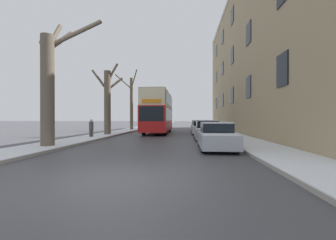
{
  "coord_description": "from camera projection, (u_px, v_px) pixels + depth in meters",
  "views": [
    {
      "loc": [
        1.83,
        -5.72,
        1.58
      ],
      "look_at": [
        0.27,
        13.98,
        1.49
      ],
      "focal_mm": 24.0,
      "sensor_mm": 36.0,
      "label": 1
    }
  ],
  "objects": [
    {
      "name": "ground_plane",
      "position": [
        116.0,
        180.0,
        5.85
      ],
      "size": [
        320.0,
        320.0,
        0.0
      ],
      "primitive_type": "plane",
      "color": "#424247"
    },
    {
      "name": "oncoming_van",
      "position": [
        164.0,
        121.0,
        37.45
      ],
      "size": [
        1.96,
        4.95,
        2.45
      ],
      "color": "white",
      "rests_on": "ground"
    },
    {
      "name": "sidewalk_right",
      "position": [
        201.0,
        125.0,
        58.23
      ],
      "size": [
        2.57,
        130.0,
        0.16
      ],
      "color": "gray",
      "rests_on": "ground"
    },
    {
      "name": "bare_tree_left_1",
      "position": [
        108.0,
        100.0,
        21.04
      ],
      "size": [
        2.69,
        1.5,
        6.81
      ],
      "color": "brown",
      "rests_on": "ground"
    },
    {
      "name": "terrace_facade_right",
      "position": [
        274.0,
        58.0,
        24.92
      ],
      "size": [
        9.1,
        37.4,
        16.78
      ],
      "color": "tan",
      "rests_on": "ground"
    },
    {
      "name": "parked_car_3",
      "position": [
        198.0,
        126.0,
        29.0
      ],
      "size": [
        1.82,
        4.03,
        1.41
      ],
      "color": "silver",
      "rests_on": "ground"
    },
    {
      "name": "bare_tree_left_2",
      "position": [
        131.0,
        102.0,
        30.55
      ],
      "size": [
        2.88,
        1.81,
        8.17
      ],
      "color": "brown",
      "rests_on": "ground"
    },
    {
      "name": "double_decker_bus",
      "position": [
        158.0,
        111.0,
        24.89
      ],
      "size": [
        2.5,
        10.08,
        4.45
      ],
      "color": "red",
      "rests_on": "ground"
    },
    {
      "name": "parked_car_2",
      "position": [
        201.0,
        128.0,
        23.16
      ],
      "size": [
        1.9,
        4.09,
        1.46
      ],
      "color": "silver",
      "rests_on": "ground"
    },
    {
      "name": "parked_car_1",
      "position": [
        207.0,
        131.0,
        16.9
      ],
      "size": [
        1.76,
        4.18,
        1.49
      ],
      "color": "#9EA3AD",
      "rests_on": "ground"
    },
    {
      "name": "bare_tree_left_0",
      "position": [
        49.0,
        81.0,
        12.18
      ],
      "size": [
        4.47,
        2.71,
        7.49
      ],
      "color": "brown",
      "rests_on": "ground"
    },
    {
      "name": "sidewalk_left",
      "position": [
        157.0,
        125.0,
        59.15
      ],
      "size": [
        2.57,
        130.0,
        0.16
      ],
      "color": "gray",
      "rests_on": "ground"
    },
    {
      "name": "pedestrian_left_sidewalk",
      "position": [
        91.0,
        128.0,
        17.95
      ],
      "size": [
        0.34,
        0.34,
        1.57
      ],
      "rotation": [
        0.0,
        0.0,
        3.33
      ],
      "color": "#4C4742",
      "rests_on": "ground"
    },
    {
      "name": "parked_car_0",
      "position": [
        216.0,
        137.0,
        11.63
      ],
      "size": [
        1.75,
        3.97,
        1.42
      ],
      "color": "#9EA3AD",
      "rests_on": "ground"
    }
  ]
}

